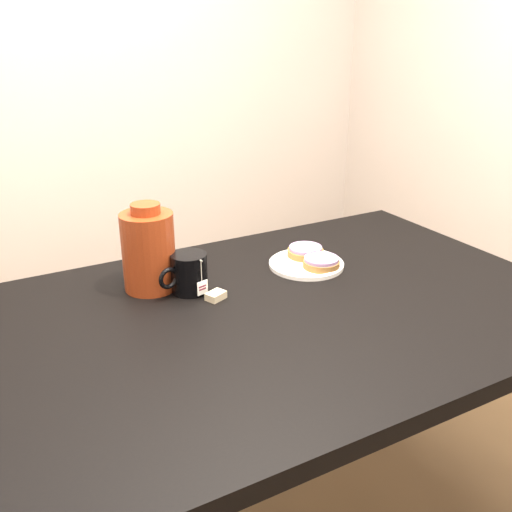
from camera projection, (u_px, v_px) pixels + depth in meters
name	position (u px, v px, depth m)	size (l,w,h in m)	color
wall_back	(61.00, 24.00, 2.70)	(3.50, 0.02, 2.70)	beige
table	(276.00, 338.00, 1.34)	(1.40, 0.90, 0.75)	black
plate	(306.00, 263.00, 1.53)	(0.20, 0.20, 0.01)	white
bagel_back	(305.00, 251.00, 1.56)	(0.13, 0.13, 0.03)	brown
bagel_front	(321.00, 262.00, 1.49)	(0.13, 0.13, 0.03)	brown
mug	(188.00, 273.00, 1.37)	(0.14, 0.11, 0.10)	black
teabag_pouch	(216.00, 296.00, 1.34)	(0.04, 0.03, 0.02)	#C6B793
bagel_package	(149.00, 250.00, 1.37)	(0.16, 0.16, 0.22)	#611D0C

